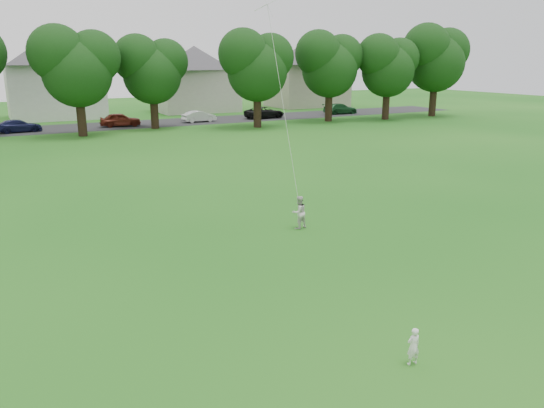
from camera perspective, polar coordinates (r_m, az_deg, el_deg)
ground at (r=14.10m, az=4.06°, el=-10.95°), size 160.00×160.00×0.00m
street at (r=53.47m, az=-20.74°, el=7.66°), size 90.00×7.00×0.01m
toddler at (r=11.87m, az=14.95°, el=-14.57°), size 0.32×0.23×0.84m
older_boy at (r=20.07m, az=2.93°, el=-0.90°), size 0.67×0.56×1.26m
kite at (r=19.53m, az=1.27°, el=10.21°), size 0.86×1.03×7.65m
tree_row at (r=47.39m, az=-16.58°, el=14.79°), size 81.51×9.56×10.61m
parked_cars at (r=52.69m, az=-18.63°, el=8.41°), size 63.47×2.36×1.30m
house_row at (r=63.25m, az=-20.94°, el=13.31°), size 77.40×14.05×10.53m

